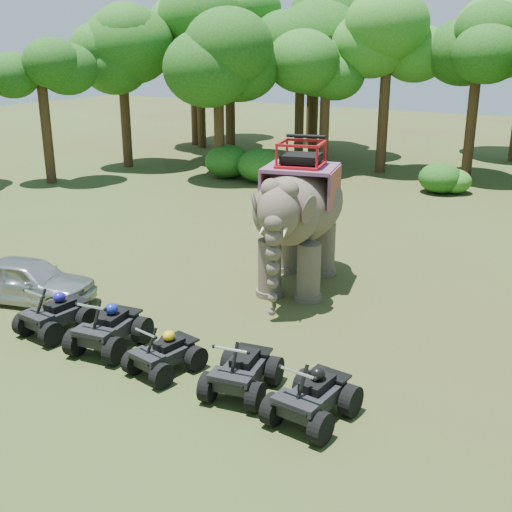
# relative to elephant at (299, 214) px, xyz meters

# --- Properties ---
(ground) EXTENTS (110.00, 110.00, 0.00)m
(ground) POSITION_rel_elephant_xyz_m (0.47, -4.40, -2.19)
(ground) COLOR #47381E
(ground) RESTS_ON ground
(elephant) EXTENTS (3.49, 5.62, 4.38)m
(elephant) POSITION_rel_elephant_xyz_m (0.00, 0.00, 0.00)
(elephant) COLOR #4D4038
(elephant) RESTS_ON ground
(parked_car) EXTENTS (4.06, 2.47, 1.29)m
(parked_car) POSITION_rel_elephant_xyz_m (-5.81, -5.12, -1.55)
(parked_car) COLOR #B1B4B8
(parked_car) RESTS_ON ground
(atv_0) EXTENTS (1.39, 1.82, 1.28)m
(atv_0) POSITION_rel_elephant_xyz_m (-3.61, -6.14, -1.55)
(atv_0) COLOR black
(atv_0) RESTS_ON ground
(atv_1) EXTENTS (1.58, 2.01, 1.36)m
(atv_1) POSITION_rel_elephant_xyz_m (-1.85, -6.11, -1.51)
(atv_1) COLOR black
(atv_1) RESTS_ON ground
(atv_2) EXTENTS (1.39, 1.74, 1.16)m
(atv_2) POSITION_rel_elephant_xyz_m (-0.00, -6.31, -1.61)
(atv_2) COLOR black
(atv_2) RESTS_ON ground
(atv_3) EXTENTS (1.55, 1.93, 1.29)m
(atv_3) POSITION_rel_elephant_xyz_m (1.92, -6.16, -1.55)
(atv_3) COLOR black
(atv_3) RESTS_ON ground
(atv_4) EXTENTS (1.44, 1.88, 1.32)m
(atv_4) POSITION_rel_elephant_xyz_m (3.64, -6.33, -1.53)
(atv_4) COLOR black
(atv_4) RESTS_ON ground
(tree_0) EXTENTS (5.49, 5.49, 7.84)m
(tree_0) POSITION_rel_elephant_xyz_m (0.47, 18.20, 1.73)
(tree_0) COLOR #195114
(tree_0) RESTS_ON ground
(tree_23) EXTENTS (4.86, 4.86, 6.94)m
(tree_23) POSITION_rel_elephant_xyz_m (-17.71, 6.35, 1.28)
(tree_23) COLOR #195114
(tree_23) RESTS_ON ground
(tree_24) EXTENTS (5.87, 5.87, 8.39)m
(tree_24) POSITION_rel_elephant_xyz_m (-17.32, 11.79, 2.00)
(tree_24) COLOR #195114
(tree_24) RESTS_ON ground
(tree_25) EXTENTS (5.79, 5.79, 8.27)m
(tree_25) POSITION_rel_elephant_xyz_m (-10.98, 11.95, 1.94)
(tree_25) COLOR #195114
(tree_25) RESTS_ON ground
(tree_26) EXTENTS (5.43, 5.43, 7.75)m
(tree_26) POSITION_rel_elephant_xyz_m (-8.97, 17.18, 1.68)
(tree_26) COLOR #195114
(tree_26) RESTS_ON ground
(tree_27) EXTENTS (6.14, 6.14, 8.77)m
(tree_27) POSITION_rel_elephant_xyz_m (-4.15, 17.81, 2.19)
(tree_27) COLOR #195114
(tree_27) RESTS_ON ground
(tree_30) EXTENTS (5.45, 5.45, 7.79)m
(tree_30) POSITION_rel_elephant_xyz_m (-11.45, 23.58, 1.70)
(tree_30) COLOR #195114
(tree_30) RESTS_ON ground
(tree_31) EXTENTS (6.35, 6.35, 9.07)m
(tree_31) POSITION_rel_elephant_xyz_m (-9.23, 19.55, 2.35)
(tree_31) COLOR #195114
(tree_31) RESTS_ON ground
(tree_32) EXTENTS (6.43, 6.43, 9.18)m
(tree_32) POSITION_rel_elephant_xyz_m (-13.36, 16.64, 2.40)
(tree_32) COLOR #195114
(tree_32) RESTS_ON ground
(tree_36) EXTENTS (5.59, 5.59, 7.98)m
(tree_36) POSITION_rel_elephant_xyz_m (-17.77, 23.45, 1.80)
(tree_36) COLOR #195114
(tree_36) RESTS_ON ground
(tree_37) EXTENTS (5.62, 5.62, 8.03)m
(tree_37) POSITION_rel_elephant_xyz_m (-6.89, 16.16, 1.82)
(tree_37) COLOR #195114
(tree_37) RESTS_ON ground
(tree_39) EXTENTS (6.31, 6.31, 9.02)m
(tree_39) POSITION_rel_elephant_xyz_m (-18.89, 20.57, 2.32)
(tree_39) COLOR #195114
(tree_39) RESTS_ON ground
(tree_40) EXTENTS (6.36, 6.36, 9.09)m
(tree_40) POSITION_rel_elephant_xyz_m (-17.76, 19.74, 2.35)
(tree_40) COLOR #195114
(tree_40) RESTS_ON ground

